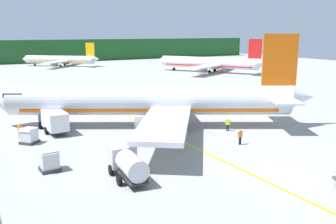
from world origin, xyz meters
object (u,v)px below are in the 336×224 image
(airliner_far_taxiway, at_px, (61,60))
(service_truck_catering, at_px, (128,163))
(airliner_mid_apron, at_px, (210,63))
(crew_marshaller, at_px, (240,136))
(crew_loader_left, at_px, (228,124))
(airliner_foreground, at_px, (154,101))
(cargo_container_mid, at_px, (49,160))
(cargo_container_near, at_px, (29,136))
(service_truck_fuel, at_px, (53,119))
(crew_loader_right, at_px, (19,130))

(airliner_far_taxiway, relative_size, service_truck_catering, 4.43)
(airliner_mid_apron, relative_size, crew_marshaller, 18.27)
(airliner_mid_apron, bearing_deg, crew_loader_left, -124.22)
(airliner_mid_apron, bearing_deg, airliner_foreground, -132.21)
(cargo_container_mid, relative_size, crew_loader_left, 1.26)
(airliner_mid_apron, relative_size, cargo_container_near, 13.58)
(crew_loader_left, bearing_deg, service_truck_fuel, 150.82)
(cargo_container_near, bearing_deg, cargo_container_mid, -89.08)
(airliner_mid_apron, height_order, cargo_container_mid, airliner_mid_apron)
(airliner_mid_apron, relative_size, service_truck_fuel, 4.73)
(airliner_mid_apron, height_order, crew_loader_left, airliner_mid_apron)
(cargo_container_near, relative_size, crew_loader_right, 1.36)
(cargo_container_near, bearing_deg, service_truck_catering, -69.34)
(service_truck_catering, xyz_separation_m, cargo_container_near, (-5.50, 14.57, -0.52))
(service_truck_catering, relative_size, crew_loader_left, 3.42)
(airliner_far_taxiway, bearing_deg, cargo_container_mid, -104.27)
(airliner_far_taxiway, xyz_separation_m, service_truck_fuel, (-22.68, -89.09, -0.87))
(airliner_far_taxiway, bearing_deg, airliner_foreground, -96.52)
(airliner_mid_apron, bearing_deg, cargo_container_near, -140.74)
(airliner_foreground, bearing_deg, crew_marshaller, -69.23)
(airliner_foreground, xyz_separation_m, crew_marshaller, (4.45, -11.72, -2.37))
(airliner_foreground, distance_m, service_truck_catering, 17.64)
(service_truck_fuel, bearing_deg, cargo_container_near, -133.07)
(airliner_foreground, height_order, crew_marshaller, airliner_foreground)
(service_truck_fuel, relative_size, service_truck_catering, 1.20)
(airliner_mid_apron, xyz_separation_m, service_truck_fuel, (-57.31, -45.95, -1.37))
(airliner_foreground, height_order, crew_loader_left, airliner_foreground)
(airliner_foreground, bearing_deg, cargo_container_mid, -148.80)
(airliner_mid_apron, distance_m, airliner_far_taxiway, 55.32)
(airliner_mid_apron, height_order, crew_marshaller, airliner_mid_apron)
(cargo_container_near, distance_m, crew_loader_right, 2.83)
(cargo_container_near, distance_m, crew_marshaller, 23.27)
(airliner_foreground, xyz_separation_m, service_truck_catering, (-10.04, -14.37, -2.00))
(crew_loader_left, relative_size, crew_loader_right, 0.95)
(airliner_mid_apron, bearing_deg, service_truck_fuel, -141.27)
(airliner_far_taxiway, distance_m, crew_marshaller, 104.95)
(service_truck_catering, bearing_deg, cargo_container_near, 110.66)
(airliner_mid_apron, relative_size, crew_loader_right, 18.53)
(crew_loader_left, distance_m, crew_loader_right, 24.88)
(airliner_foreground, bearing_deg, service_truck_catering, -124.94)
(cargo_container_mid, xyz_separation_m, crew_marshaller, (19.83, -2.40, 0.05))
(crew_loader_right, bearing_deg, airliner_foreground, -10.43)
(airliner_far_taxiway, bearing_deg, service_truck_fuel, -104.29)
(service_truck_fuel, height_order, crew_loader_right, service_truck_fuel)
(airliner_far_taxiway, bearing_deg, cargo_container_near, -105.75)
(cargo_container_near, relative_size, crew_marshaller, 1.35)
(service_truck_catering, relative_size, cargo_container_near, 2.38)
(crew_loader_right, bearing_deg, crew_marshaller, -35.53)
(cargo_container_near, bearing_deg, airliner_mid_apron, 39.26)
(crew_loader_right, bearing_deg, crew_loader_left, -22.63)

